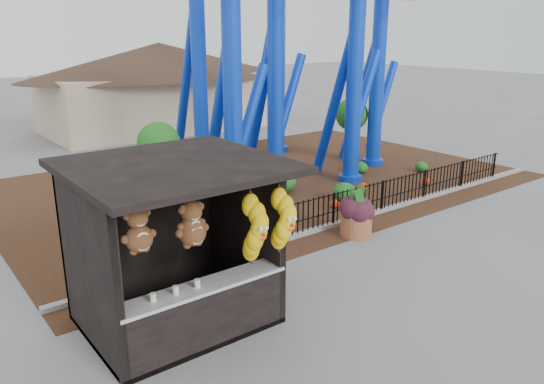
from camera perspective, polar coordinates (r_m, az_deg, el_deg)
ground at (r=11.17m, az=6.85°, el=-11.22°), size 120.00×120.00×0.00m
mulch_bed at (r=19.28m, az=-1.09°, el=1.24°), size 18.00×12.00×0.02m
curb at (r=15.70m, az=9.79°, el=-2.56°), size 18.00×0.18×0.12m
prize_booth at (r=9.60m, az=-9.79°, el=-6.19°), size 3.50×3.40×3.12m
picket_fence at (r=16.21m, az=12.04°, el=-0.42°), size 12.20×0.06×1.00m
terracotta_planter at (r=14.27m, az=9.02°, el=-3.49°), size 0.94×0.94×0.62m
planter_foliage at (r=14.07m, az=9.14°, el=-1.09°), size 0.70×0.70×0.64m
potted_plant at (r=14.53m, az=9.69°, el=-2.81°), size 0.89×0.84×0.78m
landscaping at (r=17.66m, az=4.71°, el=0.74°), size 9.05×3.20×0.74m
pavilion at (r=30.00m, az=-11.94°, el=12.52°), size 15.00×15.00×4.80m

